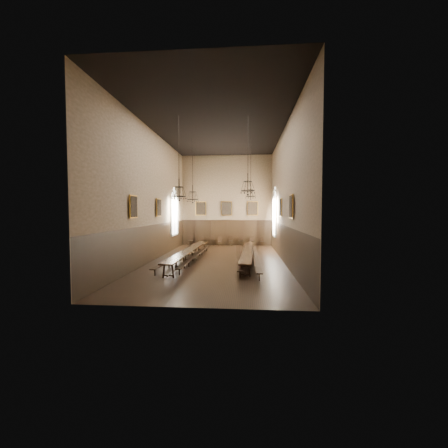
# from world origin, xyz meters

# --- Properties ---
(floor) EXTENTS (9.00, 18.00, 0.02)m
(floor) POSITION_xyz_m (0.00, 0.00, -0.01)
(floor) COLOR black
(floor) RESTS_ON ground
(ceiling) EXTENTS (9.00, 18.00, 0.02)m
(ceiling) POSITION_xyz_m (0.00, 0.00, 9.01)
(ceiling) COLOR black
(ceiling) RESTS_ON ground
(wall_back) EXTENTS (9.00, 0.02, 9.00)m
(wall_back) POSITION_xyz_m (0.00, 9.01, 4.50)
(wall_back) COLOR #917659
(wall_back) RESTS_ON ground
(wall_front) EXTENTS (9.00, 0.02, 9.00)m
(wall_front) POSITION_xyz_m (0.00, -9.01, 4.50)
(wall_front) COLOR #917659
(wall_front) RESTS_ON ground
(wall_left) EXTENTS (0.02, 18.00, 9.00)m
(wall_left) POSITION_xyz_m (-4.51, 0.00, 4.50)
(wall_left) COLOR #917659
(wall_left) RESTS_ON ground
(wall_right) EXTENTS (0.02, 18.00, 9.00)m
(wall_right) POSITION_xyz_m (4.51, 0.00, 4.50)
(wall_right) COLOR #917659
(wall_right) RESTS_ON ground
(wainscot_panelling) EXTENTS (9.00, 18.00, 2.50)m
(wainscot_panelling) POSITION_xyz_m (0.00, 0.00, 1.25)
(wainscot_panelling) COLOR black
(wainscot_panelling) RESTS_ON floor
(table_left) EXTENTS (0.95, 10.55, 0.82)m
(table_left) POSITION_xyz_m (-1.94, -0.05, 0.41)
(table_left) COLOR black
(table_left) RESTS_ON floor
(table_right) EXTENTS (0.99, 9.75, 0.76)m
(table_right) POSITION_xyz_m (2.06, 0.14, 0.38)
(table_right) COLOR black
(table_right) RESTS_ON floor
(bench_left_outer) EXTENTS (0.92, 9.64, 0.43)m
(bench_left_outer) POSITION_xyz_m (-2.59, 0.01, 0.28)
(bench_left_outer) COLOR black
(bench_left_outer) RESTS_ON floor
(bench_left_inner) EXTENTS (0.54, 9.47, 0.43)m
(bench_left_inner) POSITION_xyz_m (-1.50, 0.22, 0.27)
(bench_left_inner) COLOR black
(bench_left_inner) RESTS_ON floor
(bench_right_inner) EXTENTS (0.73, 10.28, 0.46)m
(bench_right_inner) POSITION_xyz_m (1.46, 0.13, 0.29)
(bench_right_inner) COLOR black
(bench_right_inner) RESTS_ON floor
(bench_right_outer) EXTENTS (0.42, 10.50, 0.47)m
(bench_right_outer) POSITION_xyz_m (2.57, -0.21, 0.30)
(bench_right_outer) COLOR black
(bench_right_outer) RESTS_ON floor
(chair_0) EXTENTS (0.45, 0.45, 1.01)m
(chair_0) POSITION_xyz_m (-3.58, 8.55, 0.31)
(chair_0) COLOR black
(chair_0) RESTS_ON floor
(chair_1) EXTENTS (0.43, 0.43, 0.94)m
(chair_1) POSITION_xyz_m (-2.52, 8.52, 0.28)
(chair_1) COLOR black
(chair_1) RESTS_ON floor
(chair_2) EXTENTS (0.41, 0.41, 0.92)m
(chair_2) POSITION_xyz_m (-1.43, 8.58, 0.28)
(chair_2) COLOR black
(chair_2) RESTS_ON floor
(chair_3) EXTENTS (0.48, 0.48, 0.91)m
(chair_3) POSITION_xyz_m (-0.60, 8.52, 0.27)
(chair_3) COLOR black
(chair_3) RESTS_ON floor
(chair_4) EXTENTS (0.51, 0.51, 0.96)m
(chair_4) POSITION_xyz_m (0.40, 8.56, 0.29)
(chair_4) COLOR black
(chair_4) RESTS_ON floor
(chair_5) EXTENTS (0.47, 0.47, 0.99)m
(chair_5) POSITION_xyz_m (1.44, 8.51, 0.30)
(chair_5) COLOR black
(chair_5) RESTS_ON floor
(chair_6) EXTENTS (0.51, 0.51, 0.93)m
(chair_6) POSITION_xyz_m (2.57, 8.52, 0.28)
(chair_6) COLOR black
(chair_6) RESTS_ON floor
(chair_7) EXTENTS (0.49, 0.49, 0.88)m
(chair_7) POSITION_xyz_m (3.54, 8.57, 0.27)
(chair_7) COLOR black
(chair_7) RESTS_ON floor
(chandelier_back_left) EXTENTS (0.88, 0.88, 4.82)m
(chandelier_back_left) POSITION_xyz_m (-2.13, 2.28, 4.64)
(chandelier_back_left) COLOR black
(chandelier_back_left) RESTS_ON ceiling
(chandelier_back_right) EXTENTS (0.77, 0.77, 4.55)m
(chandelier_back_right) POSITION_xyz_m (2.30, 2.83, 4.92)
(chandelier_back_right) COLOR black
(chandelier_back_right) RESTS_ON ceiling
(chandelier_front_left) EXTENTS (0.85, 0.85, 4.83)m
(chandelier_front_left) POSITION_xyz_m (-1.98, -2.58, 4.64)
(chandelier_front_left) COLOR black
(chandelier_front_left) RESTS_ON ceiling
(chandelier_front_right) EXTENTS (0.83, 0.83, 4.50)m
(chandelier_front_right) POSITION_xyz_m (2.05, -2.25, 4.95)
(chandelier_front_right) COLOR black
(chandelier_front_right) RESTS_ON ceiling
(portrait_back_0) EXTENTS (1.10, 0.12, 1.40)m
(portrait_back_0) POSITION_xyz_m (-2.60, 8.88, 3.70)
(portrait_back_0) COLOR gold
(portrait_back_0) RESTS_ON wall_back
(portrait_back_1) EXTENTS (1.10, 0.12, 1.40)m
(portrait_back_1) POSITION_xyz_m (0.00, 8.88, 3.70)
(portrait_back_1) COLOR gold
(portrait_back_1) RESTS_ON wall_back
(portrait_back_2) EXTENTS (1.10, 0.12, 1.40)m
(portrait_back_2) POSITION_xyz_m (2.60, 8.88, 3.70)
(portrait_back_2) COLOR gold
(portrait_back_2) RESTS_ON wall_back
(portrait_left_0) EXTENTS (0.12, 1.00, 1.30)m
(portrait_left_0) POSITION_xyz_m (-4.38, 1.00, 3.70)
(portrait_left_0) COLOR gold
(portrait_left_0) RESTS_ON wall_left
(portrait_left_1) EXTENTS (0.12, 1.00, 1.30)m
(portrait_left_1) POSITION_xyz_m (-4.38, -3.50, 3.70)
(portrait_left_1) COLOR gold
(portrait_left_1) RESTS_ON wall_left
(portrait_right_0) EXTENTS (0.12, 1.00, 1.30)m
(portrait_right_0) POSITION_xyz_m (4.38, 1.00, 3.70)
(portrait_right_0) COLOR gold
(portrait_right_0) RESTS_ON wall_right
(portrait_right_1) EXTENTS (0.12, 1.00, 1.30)m
(portrait_right_1) POSITION_xyz_m (4.38, -3.50, 3.70)
(portrait_right_1) COLOR gold
(portrait_right_1) RESTS_ON wall_right
(window_right) EXTENTS (0.20, 2.20, 4.60)m
(window_right) POSITION_xyz_m (4.43, 5.50, 3.40)
(window_right) COLOR white
(window_right) RESTS_ON wall_right
(window_left) EXTENTS (0.20, 2.20, 4.60)m
(window_left) POSITION_xyz_m (-4.43, 5.50, 3.40)
(window_left) COLOR white
(window_left) RESTS_ON wall_left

